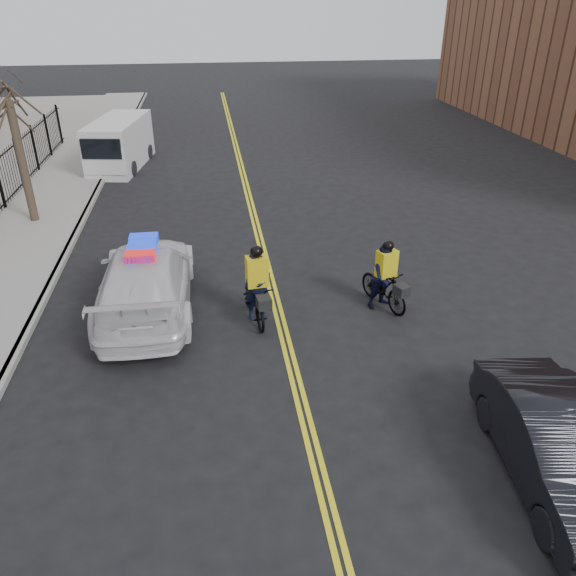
# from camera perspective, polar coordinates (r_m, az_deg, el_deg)

# --- Properties ---
(ground) EXTENTS (120.00, 120.00, 0.00)m
(ground) POSITION_cam_1_polar(r_m,az_deg,el_deg) (11.95, 0.69, -9.01)
(ground) COLOR black
(ground) RESTS_ON ground
(center_line_left) EXTENTS (0.10, 60.00, 0.01)m
(center_line_left) POSITION_cam_1_polar(r_m,az_deg,el_deg) (18.90, -3.30, 5.56)
(center_line_left) COLOR yellow
(center_line_left) RESTS_ON ground
(center_line_right) EXTENTS (0.10, 60.00, 0.01)m
(center_line_right) POSITION_cam_1_polar(r_m,az_deg,el_deg) (18.92, -2.81, 5.59)
(center_line_right) COLOR yellow
(center_line_right) RESTS_ON ground
(sidewalk) EXTENTS (3.00, 60.00, 0.15)m
(sidewalk) POSITION_cam_1_polar(r_m,az_deg,el_deg) (19.75, -25.31, 4.05)
(sidewalk) COLOR gray
(sidewalk) RESTS_ON ground
(curb) EXTENTS (0.20, 60.00, 0.15)m
(curb) POSITION_cam_1_polar(r_m,az_deg,el_deg) (19.35, -21.08, 4.43)
(curb) COLOR gray
(curb) RESTS_ON ground
(street_tree) EXTENTS (3.20, 3.20, 4.80)m
(street_tree) POSITION_cam_1_polar(r_m,az_deg,el_deg) (20.69, -26.17, 15.05)
(street_tree) COLOR #382D21
(street_tree) RESTS_ON sidewalk
(police_cruiser) EXTENTS (2.28, 5.58, 1.78)m
(police_cruiser) POSITION_cam_1_polar(r_m,az_deg,el_deg) (14.42, -14.21, 0.82)
(police_cruiser) COLOR white
(police_cruiser) RESTS_ON ground
(dark_sedan) EXTENTS (1.93, 4.38, 1.40)m
(dark_sedan) POSITION_cam_1_polar(r_m,az_deg,el_deg) (10.31, 25.81, -14.41)
(dark_sedan) COLOR black
(dark_sedan) RESTS_ON ground
(cargo_van) EXTENTS (2.64, 5.29, 2.12)m
(cargo_van) POSITION_cam_1_polar(r_m,az_deg,el_deg) (27.34, -16.80, 13.77)
(cargo_van) COLOR silver
(cargo_van) RESTS_ON ground
(cyclist_near) EXTENTS (0.93, 2.05, 1.94)m
(cyclist_near) POSITION_cam_1_polar(r_m,az_deg,el_deg) (13.64, -3.10, -0.60)
(cyclist_near) COLOR black
(cyclist_near) RESTS_ON ground
(cyclist_far) EXTENTS (1.11, 1.86, 1.82)m
(cyclist_far) POSITION_cam_1_polar(r_m,az_deg,el_deg) (14.34, 9.85, 0.70)
(cyclist_far) COLOR black
(cyclist_far) RESTS_ON ground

